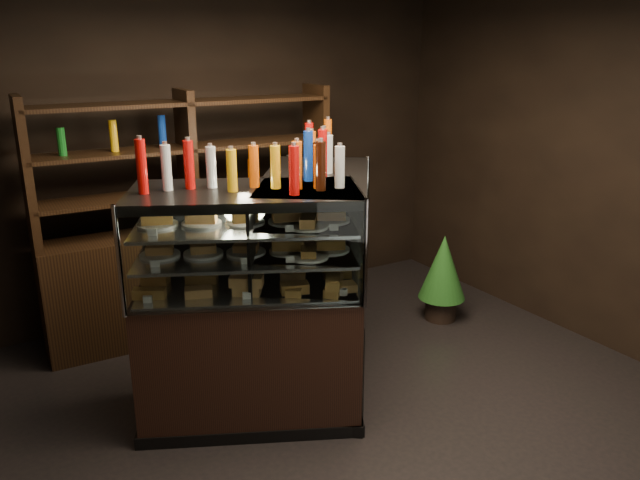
# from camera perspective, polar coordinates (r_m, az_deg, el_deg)

# --- Properties ---
(ground) EXTENTS (5.00, 5.00, 0.00)m
(ground) POSITION_cam_1_polar(r_m,az_deg,el_deg) (3.99, 2.60, -18.26)
(ground) COLOR black
(ground) RESTS_ON ground
(room_shell) EXTENTS (5.02, 5.02, 3.01)m
(room_shell) POSITION_cam_1_polar(r_m,az_deg,el_deg) (3.26, 3.07, 10.58)
(room_shell) COLOR black
(room_shell) RESTS_ON ground
(display_case) EXTENTS (2.05, 1.54, 1.52)m
(display_case) POSITION_cam_1_polar(r_m,az_deg,el_deg) (4.23, -3.25, -8.08)
(display_case) COLOR black
(display_case) RESTS_ON ground
(food_display) EXTENTS (1.66, 1.13, 0.47)m
(food_display) POSITION_cam_1_polar(r_m,az_deg,el_deg) (3.99, -3.38, 0.49)
(food_display) COLOR #D3974B
(food_display) RESTS_ON display_case
(bottles_top) EXTENTS (1.49, 0.99, 0.30)m
(bottles_top) POSITION_cam_1_polar(r_m,az_deg,el_deg) (3.88, -3.56, 7.39)
(bottles_top) COLOR #B20C0A
(bottles_top) RESTS_ON display_case
(potted_conifer) EXTENTS (0.41, 0.41, 0.87)m
(potted_conifer) POSITION_cam_1_polar(r_m,az_deg,el_deg) (5.50, 11.20, -2.32)
(potted_conifer) COLOR black
(potted_conifer) RESTS_ON ground
(back_shelving) EXTENTS (2.40, 0.48, 2.00)m
(back_shelving) POSITION_cam_1_polar(r_m,az_deg,el_deg) (5.29, -11.48, -1.87)
(back_shelving) COLOR black
(back_shelving) RESTS_ON ground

